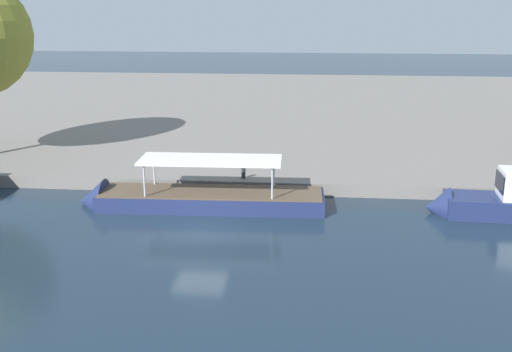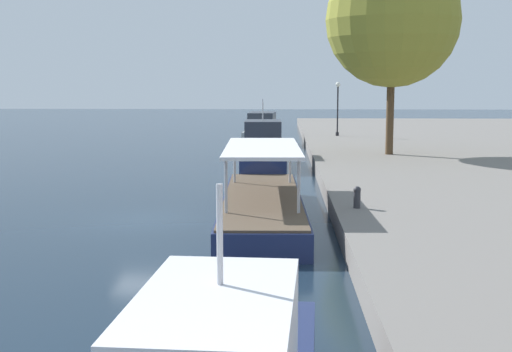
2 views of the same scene
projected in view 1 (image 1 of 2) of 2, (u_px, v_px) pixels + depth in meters
name	position (u px, v px, depth m)	size (l,w,h in m)	color
ground_plane	(199.00, 236.00, 29.72)	(220.00, 220.00, 0.00)	#192838
dock_promenade	(261.00, 109.00, 62.40)	(120.00, 55.00, 0.75)	slate
tour_boat_2	(193.00, 201.00, 33.74)	(13.51, 3.23, 3.83)	navy
motor_yacht_3	(512.00, 204.00, 32.13)	(8.73, 2.71, 4.57)	navy
mooring_bollard_0	(243.00, 172.00, 36.47)	(0.26, 0.26, 0.76)	#2D2D33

